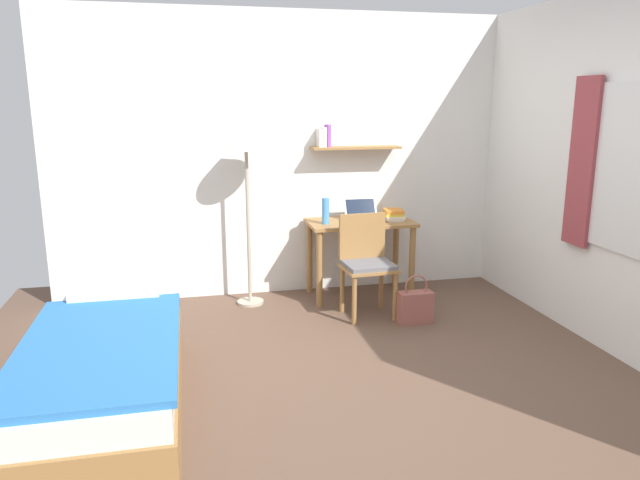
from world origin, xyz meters
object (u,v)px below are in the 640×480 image
at_px(desk_chair, 366,260).
at_px(handbag, 415,306).
at_px(laptop, 361,214).
at_px(desk, 360,236).
at_px(standing_lamp, 246,147).
at_px(book_stack, 393,215).
at_px(water_bottle, 326,211).
at_px(bed, 105,371).

distance_m(desk_chair, handbag, 0.56).
bearing_deg(laptop, desk, -115.22).
xyz_separation_m(desk_chair, standing_lamp, (-0.95, 0.49, 0.93)).
xyz_separation_m(desk, book_stack, (0.31, -0.02, 0.19)).
height_order(desk_chair, water_bottle, water_bottle).
distance_m(desk_chair, water_bottle, 0.62).
distance_m(desk, laptop, 0.21).
xyz_separation_m(laptop, book_stack, (0.29, -0.07, -0.00)).
distance_m(bed, water_bottle, 2.47).
distance_m(desk_chair, laptop, 0.63).
bearing_deg(desk, standing_lamp, 179.98).
bearing_deg(water_bottle, laptop, 15.81).
xyz_separation_m(desk, water_bottle, (-0.34, -0.05, 0.26)).
distance_m(desk, book_stack, 0.37).
bearing_deg(standing_lamp, water_bottle, -4.09).
distance_m(standing_lamp, book_stack, 1.49).
bearing_deg(desk_chair, handbag, -39.88).
xyz_separation_m(desk_chair, water_bottle, (-0.26, 0.44, 0.36)).
relative_size(desk, desk_chair, 1.12).
height_order(desk_chair, handbag, desk_chair).
bearing_deg(bed, standing_lamp, 58.62).
distance_m(desk_chair, book_stack, 0.68).
bearing_deg(standing_lamp, desk, -0.02).
distance_m(laptop, water_bottle, 0.39).
bearing_deg(book_stack, bed, -144.76).
bearing_deg(water_bottle, desk, 8.19).
xyz_separation_m(laptop, water_bottle, (-0.37, -0.10, 0.07)).
height_order(desk_chair, standing_lamp, standing_lamp).
relative_size(desk, handbag, 2.34).
bearing_deg(desk_chair, bed, -148.56).
relative_size(desk_chair, book_stack, 3.35).
bearing_deg(handbag, desk_chair, 140.12).
relative_size(laptop, book_stack, 1.21).
bearing_deg(laptop, book_stack, -14.33).
bearing_deg(handbag, desk, 108.30).
bearing_deg(standing_lamp, book_stack, -0.81).
relative_size(water_bottle, handbag, 0.57).
bearing_deg(desk_chair, water_bottle, 120.08).
distance_m(book_stack, handbag, 0.98).
distance_m(desk, water_bottle, 0.43).
bearing_deg(book_stack, standing_lamp, 179.19).
height_order(desk, water_bottle, water_bottle).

